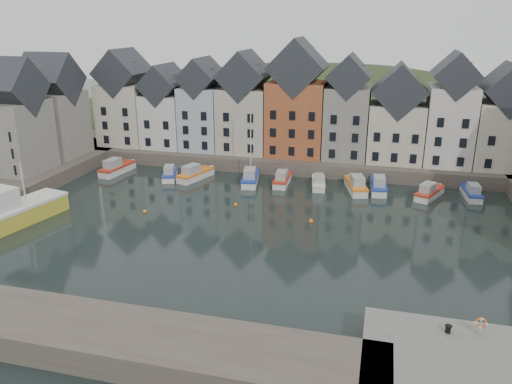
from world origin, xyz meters
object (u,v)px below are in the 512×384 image
(large_vessel, at_px, (5,214))
(mooring_bollard, at_px, (448,329))
(boat_d, at_px, (250,178))
(boat_a, at_px, (116,168))
(life_ring_post, at_px, (481,323))

(large_vessel, bearing_deg, mooring_bollard, -2.57)
(boat_d, distance_m, mooring_bollard, 41.37)
(boat_a, relative_size, large_vessel, 0.50)
(boat_a, bearing_deg, mooring_bollard, -30.20)
(boat_a, bearing_deg, boat_d, 8.23)
(boat_a, height_order, boat_d, boat_d)
(boat_a, relative_size, mooring_bollard, 12.71)
(boat_d, relative_size, mooring_bollard, 23.36)
(boat_d, xyz_separation_m, mooring_bollard, (23.18, -34.24, 1.46))
(large_vessel, height_order, mooring_bollard, large_vessel)
(boat_a, distance_m, large_vessel, 22.19)
(boat_d, height_order, mooring_bollard, boat_d)
(boat_d, distance_m, large_vessel, 31.70)
(large_vessel, relative_size, life_ring_post, 10.96)
(boat_d, xyz_separation_m, life_ring_post, (25.21, -33.91, 2.01))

